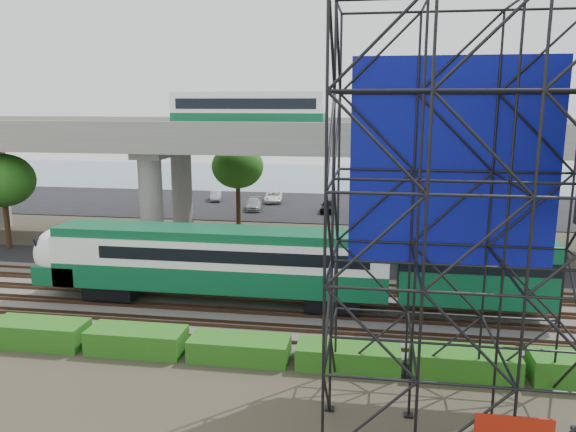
# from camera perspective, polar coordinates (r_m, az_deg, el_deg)

# --- Properties ---
(ground) EXTENTS (140.00, 140.00, 0.00)m
(ground) POSITION_cam_1_polar(r_m,az_deg,el_deg) (30.91, -4.84, -10.69)
(ground) COLOR #474233
(ground) RESTS_ON ground
(ballast_bed) EXTENTS (90.00, 12.00, 0.20)m
(ballast_bed) POSITION_cam_1_polar(r_m,az_deg,el_deg) (32.68, -4.01, -9.23)
(ballast_bed) COLOR slate
(ballast_bed) RESTS_ON ground
(service_road) EXTENTS (90.00, 5.00, 0.08)m
(service_road) POSITION_cam_1_polar(r_m,az_deg,el_deg) (40.59, -1.34, -5.10)
(service_road) COLOR black
(service_road) RESTS_ON ground
(parking_lot) EXTENTS (90.00, 18.00, 0.08)m
(parking_lot) POSITION_cam_1_polar(r_m,az_deg,el_deg) (63.22, 2.43, 0.97)
(parking_lot) COLOR black
(parking_lot) RESTS_ON ground
(harbor_water) EXTENTS (140.00, 40.00, 0.03)m
(harbor_water) POSITION_cam_1_polar(r_m,az_deg,el_deg) (84.85, 4.11, 3.66)
(harbor_water) COLOR slate
(harbor_water) RESTS_ON ground
(rail_tracks) EXTENTS (90.00, 9.52, 0.16)m
(rail_tracks) POSITION_cam_1_polar(r_m,az_deg,el_deg) (32.62, -4.02, -8.93)
(rail_tracks) COLOR #472D1E
(rail_tracks) RESTS_ON ballast_bed
(commuter_train) EXTENTS (29.30, 3.06, 4.30)m
(commuter_train) POSITION_cam_1_polar(r_m,az_deg,el_deg) (31.70, -3.28, -4.57)
(commuter_train) COLOR black
(commuter_train) RESTS_ON rail_tracks
(overpass) EXTENTS (80.00, 12.00, 12.40)m
(overpass) POSITION_cam_1_polar(r_m,az_deg,el_deg) (44.47, -0.41, 7.11)
(overpass) COLOR #9E9B93
(overpass) RESTS_ON ground
(scaffold_tower) EXTENTS (9.36, 6.36, 15.00)m
(scaffold_tower) POSITION_cam_1_polar(r_m,az_deg,el_deg) (20.45, 17.26, -0.87)
(scaffold_tower) COLOR black
(scaffold_tower) RESTS_ON ground
(hedge_strip) EXTENTS (34.60, 1.80, 1.20)m
(hedge_strip) POSITION_cam_1_polar(r_m,az_deg,el_deg) (26.63, -4.94, -13.18)
(hedge_strip) COLOR #1C5713
(hedge_strip) RESTS_ON ground
(trees) EXTENTS (40.94, 16.94, 7.69)m
(trees) POSITION_cam_1_polar(r_m,az_deg,el_deg) (45.84, -5.88, 3.86)
(trees) COLOR #382314
(trees) RESTS_ON ground
(suv) EXTENTS (4.84, 3.11, 1.24)m
(suv) POSITION_cam_1_polar(r_m,az_deg,el_deg) (43.18, -15.39, -3.58)
(suv) COLOR black
(suv) RESTS_ON service_road
(parked_cars) EXTENTS (37.26, 9.52, 1.32)m
(parked_cars) POSITION_cam_1_polar(r_m,az_deg,el_deg) (62.51, 2.92, 1.44)
(parked_cars) COLOR silver
(parked_cars) RESTS_ON parking_lot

